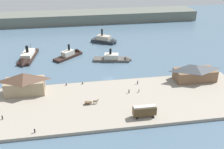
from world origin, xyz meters
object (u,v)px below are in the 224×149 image
object	(u,v)px
horse_cart	(91,102)
mooring_post_center_east	(83,83)
ferry_shed_west_terminal	(195,72)
ferry_departing_north	(71,54)
ferry_shed_central_terminal	(25,83)
pedestrian_near_west_shed	(2,117)
pedestrian_by_tram	(129,91)
street_tram	(144,110)
pedestrian_at_waters_edge	(138,82)
mooring_post_west	(66,84)
pedestrian_standing_center	(35,131)
pedestrian_walking_east	(139,91)
ferry_approaching_east	(27,58)
ferry_moored_east	(106,40)
ferry_mid_harbor	(116,59)

from	to	relation	value
horse_cart	mooring_post_center_east	bearing A→B (deg)	97.28
ferry_shed_west_terminal	horse_cart	world-z (taller)	ferry_shed_west_terminal
horse_cart	ferry_departing_north	xyz separation A→B (m)	(-6.30, 55.39, -0.84)
ferry_shed_central_terminal	pedestrian_near_west_shed	world-z (taller)	ferry_shed_central_terminal
ferry_shed_central_terminal	pedestrian_by_tram	distance (m)	43.63
ferry_departing_north	street_tram	bearing A→B (deg)	-70.06
street_tram	ferry_shed_west_terminal	bearing A→B (deg)	39.10
ferry_shed_west_terminal	mooring_post_center_east	world-z (taller)	ferry_shed_west_terminal
mooring_post_center_east	ferry_departing_north	xyz separation A→B (m)	(-4.07, 37.93, -0.35)
ferry_shed_west_terminal	pedestrian_at_waters_edge	distance (m)	27.00
mooring_post_west	ferry_shed_central_terminal	bearing A→B (deg)	-166.91
pedestrian_at_waters_edge	horse_cart	bearing A→B (deg)	-148.60
pedestrian_at_waters_edge	pedestrian_standing_center	bearing A→B (deg)	-146.11
ferry_shed_central_terminal	pedestrian_at_waters_edge	distance (m)	48.61
pedestrian_walking_east	ferry_approaching_east	bearing A→B (deg)	137.31
ferry_shed_west_terminal	ferry_approaching_east	bearing A→B (deg)	153.16
horse_cart	mooring_post_center_east	xyz separation A→B (m)	(-2.23, 17.47, -0.48)
street_tram	pedestrian_walking_east	size ratio (longest dim) A/B	5.42
horse_cart	ferry_moored_east	size ratio (longest dim) A/B	0.32
ferry_shed_central_terminal	pedestrian_near_west_shed	xyz separation A→B (m)	(-5.93, -18.60, -3.85)
street_tram	ferry_departing_north	xyz separation A→B (m)	(-24.37, 67.18, -2.51)
ferry_shed_central_terminal	pedestrian_standing_center	distance (m)	29.31
mooring_post_center_east	ferry_moored_east	bearing A→B (deg)	71.83
pedestrian_by_tram	ferry_departing_north	size ratio (longest dim) A/B	0.10
pedestrian_at_waters_edge	ferry_approaching_east	world-z (taller)	ferry_approaching_east
street_tram	pedestrian_near_west_shed	size ratio (longest dim) A/B	4.75
horse_cart	pedestrian_standing_center	size ratio (longest dim) A/B	3.23
pedestrian_at_waters_edge	pedestrian_walking_east	bearing A→B (deg)	-100.19
horse_cart	mooring_post_west	world-z (taller)	horse_cart
ferry_shed_west_terminal	pedestrian_standing_center	xyz separation A→B (m)	(-69.13, -28.22, -2.96)
pedestrian_at_waters_edge	ferry_departing_north	size ratio (longest dim) A/B	0.10
street_tram	mooring_post_west	bearing A→B (deg)	133.29
pedestrian_by_tram	ferry_mid_harbor	xyz separation A→B (m)	(1.69, 38.68, -0.78)
pedestrian_near_west_shed	street_tram	bearing A→B (deg)	-7.56
ferry_moored_east	ferry_mid_harbor	bearing A→B (deg)	-87.78
horse_cart	pedestrian_at_waters_edge	distance (m)	25.92
pedestrian_near_west_shed	ferry_moored_east	bearing A→B (deg)	58.74
ferry_mid_harbor	mooring_post_west	bearing A→B (deg)	-135.22
pedestrian_standing_center	pedestrian_near_west_shed	bearing A→B (deg)	140.99
pedestrian_at_waters_edge	ferry_mid_harbor	size ratio (longest dim) A/B	0.08
pedestrian_walking_east	ferry_moored_east	size ratio (longest dim) A/B	0.09
pedestrian_standing_center	ferry_moored_east	xyz separation A→B (m)	(37.15, 90.91, -0.31)
ferry_shed_central_terminal	street_tram	distance (m)	51.14
pedestrian_walking_east	mooring_post_west	size ratio (longest dim) A/B	1.73
ferry_shed_west_terminal	ferry_departing_north	bearing A→B (deg)	142.71
mooring_post_west	ferry_departing_north	xyz separation A→B (m)	(3.14, 37.98, -0.35)
street_tram	horse_cart	bearing A→B (deg)	146.89
ferry_shed_west_terminal	street_tram	xyz separation A→B (m)	(-30.89, -25.10, -1.15)
horse_cart	pedestrian_by_tram	size ratio (longest dim) A/B	3.19
horse_cart	ferry_approaching_east	world-z (taller)	ferry_approaching_east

